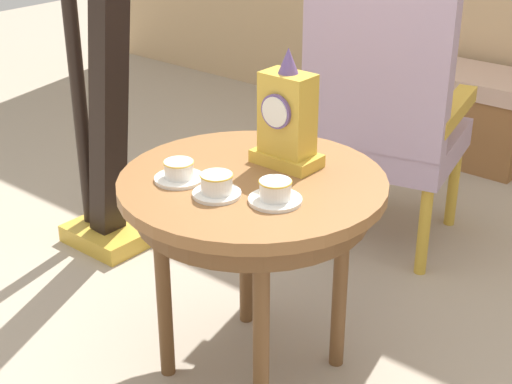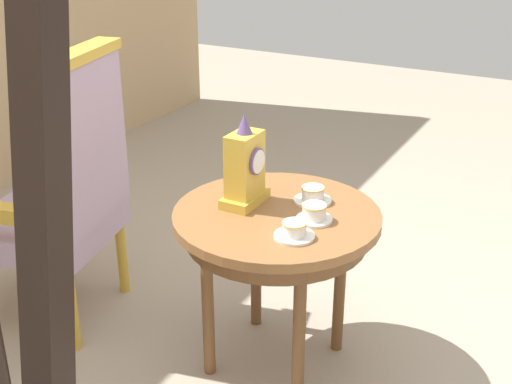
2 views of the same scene
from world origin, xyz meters
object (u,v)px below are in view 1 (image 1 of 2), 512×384
Objects in this scene: teacup_right at (217,186)px; teacup_center at (275,193)px; mantel_clock at (287,119)px; side_table at (253,203)px; harp at (99,71)px; teacup_left at (179,172)px; window_bench at (443,108)px; armchair at (384,103)px.

teacup_center is at bearing 26.09° from teacup_right.
teacup_right is at bearing -92.47° from mantel_clock.
teacup_right is at bearing -90.04° from side_table.
side_table is 0.42× the size of harp.
teacup_left is 0.40× the size of mantel_clock.
teacup_center reaches higher than window_bench.
side_table is 0.65× the size of armchair.
teacup_right is at bearing -22.37° from harp.
harp reaches higher than teacup_center.
teacup_left is at bearing -91.00° from armchair.
mantel_clock reaches higher than teacup_left.
armchair is 0.65× the size of harp.
window_bench is at bearing 97.28° from teacup_left.
mantel_clock is at bearing -77.03° from window_bench.
mantel_clock reaches higher than side_table.
teacup_right is 0.92× the size of teacup_center.
teacup_right is 0.38× the size of mantel_clock.
armchair reaches higher than window_bench.
harp is (-0.92, 0.23, 0.15)m from side_table.
window_bench is at bearing 101.79° from side_table.
harp is at bearing 154.37° from teacup_left.
harp is at bearing 165.67° from side_table.
teacup_left is 0.29m from teacup_center.
side_table is 2.05m from window_bench.
mantel_clock is (0.15, 0.27, 0.11)m from teacup_left.
harp is 1.87× the size of window_bench.
teacup_left is 0.33m from mantel_clock.
teacup_left is 0.14× the size of window_bench.
teacup_left is 1.06× the size of teacup_right.
window_bench is (-0.41, 1.98, -0.34)m from side_table.
window_bench is at bearing 104.84° from armchair.
teacup_right is at bearing -78.99° from window_bench.
teacup_left is 2.18m from window_bench.
side_table is at bearing -82.03° from armchair.
window_bench is (0.50, 1.75, -0.49)m from harp.
harp is (-0.92, 0.38, 0.05)m from teacup_right.
mantel_clock reaches higher than window_bench.
mantel_clock is at bearing 121.25° from teacup_center.
side_table is at bearing 43.82° from teacup_left.
teacup_right is 0.11× the size of armchair.
harp reaches higher than teacup_left.
harp reaches higher than side_table.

